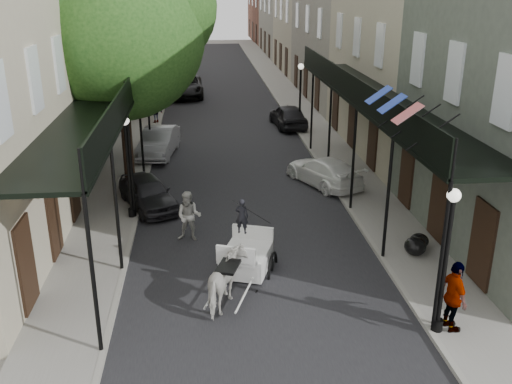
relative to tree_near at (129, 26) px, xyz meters
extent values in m
plane|color=gray|center=(4.20, -10.18, -6.49)|extent=(140.00, 140.00, 0.00)
cube|color=black|center=(4.20, 9.82, -6.48)|extent=(8.00, 90.00, 0.01)
cube|color=gray|center=(-0.80, 9.82, -6.43)|extent=(2.20, 90.00, 0.12)
cube|color=gray|center=(9.20, 9.82, -6.43)|extent=(2.20, 90.00, 0.12)
cube|color=#A59F84|center=(-4.40, 19.82, -1.24)|extent=(5.00, 80.00, 10.50)
cube|color=gray|center=(12.80, 19.82, -1.24)|extent=(5.00, 80.00, 10.50)
cube|color=black|center=(-0.80, -3.18, -2.49)|extent=(2.20, 18.00, 0.12)
cube|color=black|center=(0.25, -3.18, -1.99)|extent=(0.06, 18.00, 1.00)
cylinder|color=black|center=(0.20, -12.18, -4.37)|extent=(0.10, 0.10, 4.00)
cylinder|color=black|center=(0.20, -4.18, -4.37)|extent=(0.10, 0.10, 4.00)
cylinder|color=black|center=(0.20, 3.82, -4.37)|extent=(0.10, 0.10, 4.00)
cube|color=black|center=(9.20, -3.18, -2.49)|extent=(2.20, 18.00, 0.12)
cube|color=black|center=(8.15, -3.18, -1.99)|extent=(0.06, 18.00, 1.00)
cylinder|color=black|center=(8.20, -12.18, -4.37)|extent=(0.10, 0.10, 4.00)
cylinder|color=black|center=(8.20, -4.18, -4.37)|extent=(0.10, 0.10, 4.00)
cylinder|color=black|center=(8.20, 3.82, -4.37)|extent=(0.10, 0.10, 4.00)
cylinder|color=#382619|center=(-0.40, -0.18, -3.57)|extent=(0.44, 0.44, 5.60)
sphere|color=#1E4917|center=(-0.40, -0.18, -0.29)|extent=(6.80, 6.80, 6.80)
sphere|color=#1E4917|center=(0.96, 0.42, 0.71)|extent=(5.10, 5.10, 5.10)
cylinder|color=#382619|center=(-0.40, 13.82, -3.85)|extent=(0.44, 0.44, 5.04)
sphere|color=#1E4917|center=(-0.40, 13.82, -0.91)|extent=(6.00, 6.00, 6.00)
sphere|color=#1E4917|center=(0.80, 14.42, -0.01)|extent=(4.50, 4.50, 4.50)
cylinder|color=black|center=(8.30, -12.18, -6.22)|extent=(0.28, 0.28, 0.30)
cylinder|color=black|center=(8.30, -12.18, -4.67)|extent=(0.12, 0.12, 3.40)
sphere|color=white|center=(8.30, -12.18, -2.82)|extent=(0.32, 0.32, 0.32)
cylinder|color=black|center=(0.10, -4.18, -6.22)|extent=(0.28, 0.28, 0.30)
cylinder|color=black|center=(0.10, -4.18, -4.67)|extent=(0.12, 0.12, 3.40)
sphere|color=white|center=(0.10, -4.18, -2.82)|extent=(0.32, 0.32, 0.32)
cylinder|color=black|center=(8.30, 7.82, -6.22)|extent=(0.28, 0.28, 0.30)
cylinder|color=black|center=(8.30, 7.82, -4.67)|extent=(0.12, 0.12, 3.40)
sphere|color=white|center=(8.30, 7.82, -2.82)|extent=(0.32, 0.32, 0.32)
imported|color=beige|center=(3.25, -10.40, -5.73)|extent=(1.36, 1.96, 1.52)
torus|color=black|center=(3.41, -7.63, -5.92)|extent=(0.47, 1.15, 1.19)
torus|color=black|center=(4.83, -8.13, -5.92)|extent=(0.47, 1.15, 1.19)
torus|color=black|center=(3.16, -8.91, -6.19)|extent=(0.26, 0.60, 0.62)
torus|color=black|center=(4.24, -9.28, -6.19)|extent=(0.26, 0.60, 0.62)
cube|color=white|center=(4.06, -8.05, -5.52)|extent=(1.76, 1.98, 0.64)
cube|color=white|center=(3.75, -8.97, -5.06)|extent=(1.21, 0.84, 0.11)
cube|color=white|center=(3.67, -9.18, -4.79)|extent=(1.07, 0.45, 0.46)
imported|color=black|center=(3.75, -8.97, -4.49)|extent=(0.44, 0.36, 1.03)
imported|color=#B4B2A9|center=(2.20, -6.15, -5.63)|extent=(0.95, 0.81, 1.71)
imported|color=gray|center=(0.00, 10.29, -5.61)|extent=(1.13, 1.01, 1.52)
imported|color=gray|center=(8.63, -12.18, -5.45)|extent=(0.52, 1.11, 1.84)
imported|color=black|center=(0.60, -3.10, -5.87)|extent=(2.79, 3.91, 1.24)
imported|color=#A4A4A9|center=(0.60, 3.82, -5.81)|extent=(2.01, 4.30, 1.36)
imported|color=black|center=(1.60, 18.75, -5.71)|extent=(2.76, 5.70, 1.56)
imported|color=white|center=(7.80, -1.18, -5.90)|extent=(3.14, 4.38, 1.18)
imported|color=black|center=(7.80, 8.82, -5.81)|extent=(1.98, 4.14, 1.37)
ellipsoid|color=black|center=(9.22, -8.17, -6.08)|extent=(0.68, 0.68, 0.58)
ellipsoid|color=black|center=(9.52, -7.72, -6.13)|extent=(0.60, 0.60, 0.48)
camera|label=1|loc=(2.70, -23.62, 1.75)|focal=40.00mm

